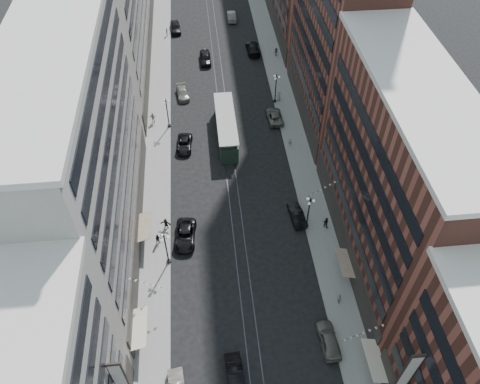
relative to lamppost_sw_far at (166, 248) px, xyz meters
name	(u,v)px	position (x,y,z in m)	size (l,w,h in m)	color
ground	(223,106)	(9.20, 32.00, -3.10)	(220.00, 220.00, 0.00)	black
sidewalk_west	(160,77)	(-1.80, 42.00, -3.02)	(4.00, 180.00, 0.15)	gray
sidewalk_east	(276,70)	(20.20, 42.00, -3.02)	(4.00, 180.00, 0.15)	gray
rail_west	(215,74)	(8.50, 42.00, -3.09)	(0.12, 180.00, 0.02)	#2D2D33
rail_east	(222,73)	(9.90, 42.00, -3.09)	(0.12, 180.00, 0.02)	#2D2D33
building_west_mid	(84,159)	(-7.80, 5.00, 10.90)	(8.00, 36.00, 28.00)	gray
building_east_mid	(393,182)	(26.20, 0.00, 8.90)	(8.00, 30.00, 24.00)	brown
lamppost_sw_far	(166,248)	(0.00, 0.00, 0.00)	(1.03, 1.14, 5.52)	black
lamppost_sw_mid	(167,112)	(0.00, 27.00, 0.00)	(1.03, 1.14, 5.52)	black
lamppost_se_far	(309,212)	(18.40, 4.00, 0.00)	(1.03, 1.14, 5.52)	black
lamppost_se_mid	(276,87)	(18.40, 32.00, 0.00)	(1.03, 1.14, 5.52)	black
streetcar	(226,128)	(9.20, 23.85, -1.38)	(2.97, 13.44, 3.72)	#203225
car_2	(185,235)	(2.18, 3.52, -2.31)	(2.61, 5.67, 1.57)	black
car_4	(329,340)	(17.54, -12.51, -2.27)	(1.96, 4.86, 1.66)	#636158
car_5	(235,375)	(7.00, -15.36, -2.31)	(1.67, 4.80, 1.58)	black
pedestrian_2	(158,239)	(-1.29, 3.09, -2.13)	(0.80, 0.44, 1.64)	black
pedestrian_4	(339,298)	(19.92, -7.72, -2.13)	(0.96, 0.44, 1.63)	#B0A892
car_7	(184,144)	(2.40, 21.66, -2.40)	(2.30, 5.00, 1.39)	black
car_8	(183,93)	(2.40, 35.41, -2.40)	(1.94, 4.77, 1.38)	slate
car_9	(175,27)	(1.28, 59.03, -2.24)	(2.03, 5.04, 1.72)	black
car_10	(297,215)	(17.32, 5.56, -2.34)	(1.60, 4.60, 1.52)	black
car_11	(275,116)	(17.60, 27.18, -2.37)	(2.40, 5.21, 1.45)	slate
car_12	(253,48)	(16.54, 48.98, -2.23)	(2.44, 6.00, 1.74)	black
car_13	(205,58)	(6.95, 46.33, -2.21)	(2.10, 5.21, 1.77)	black
car_14	(232,16)	(13.53, 62.76, -2.26)	(1.76, 5.05, 1.66)	slate
pedestrian_5	(166,223)	(-0.32, 5.62, -2.12)	(1.53, 0.44, 1.65)	black
pedestrian_6	(153,118)	(-2.57, 28.34, -1.98)	(1.13, 0.52, 1.93)	#A8A18B
pedestrian_7	(326,222)	(20.92, 3.67, -2.10)	(0.83, 0.45, 1.70)	black
pedestrian_8	(290,141)	(18.98, 20.39, -2.14)	(0.59, 0.39, 1.62)	#AA9D8D
pedestrian_9	(276,52)	(20.89, 46.93, -2.15)	(1.03, 0.43, 1.60)	black
pedestrian_extra_0	(167,32)	(-0.49, 56.96, -2.13)	(0.96, 0.44, 1.64)	#B9B399
pedestrian_extra_1	(279,96)	(19.14, 32.47, -2.05)	(0.88, 0.48, 1.80)	gray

